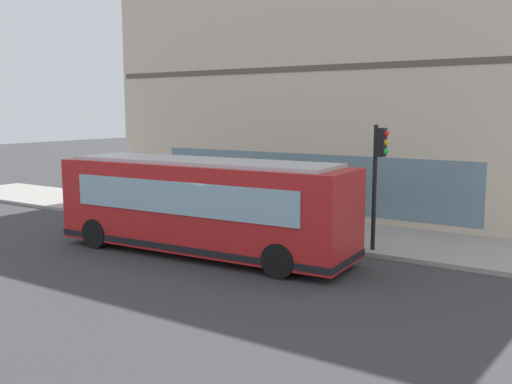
{
  "coord_description": "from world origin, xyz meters",
  "views": [
    {
      "loc": [
        -14.14,
        -11.51,
        4.63
      ],
      "look_at": [
        2.76,
        -0.44,
        1.72
      ],
      "focal_mm": 40.17,
      "sensor_mm": 36.0,
      "label": 1
    }
  ],
  "objects_px": {
    "city_bus_nearside": "(202,207)",
    "pedestrian_by_light_pole": "(230,203)",
    "traffic_light_near_corner": "(379,164)",
    "fire_hydrant": "(331,216)",
    "pedestrian_near_hydrant": "(271,196)",
    "newspaper_vending_box": "(152,207)"
  },
  "relations": [
    {
      "from": "city_bus_nearside",
      "to": "pedestrian_by_light_pole",
      "type": "bearing_deg",
      "value": 22.87
    },
    {
      "from": "traffic_light_near_corner",
      "to": "fire_hydrant",
      "type": "relative_size",
      "value": 5.43
    },
    {
      "from": "traffic_light_near_corner",
      "to": "pedestrian_near_hydrant",
      "type": "height_order",
      "value": "traffic_light_near_corner"
    },
    {
      "from": "traffic_light_near_corner",
      "to": "pedestrian_near_hydrant",
      "type": "relative_size",
      "value": 2.44
    },
    {
      "from": "pedestrian_near_hydrant",
      "to": "pedestrian_by_light_pole",
      "type": "distance_m",
      "value": 2.24
    },
    {
      "from": "traffic_light_near_corner",
      "to": "pedestrian_near_hydrant",
      "type": "xyz_separation_m",
      "value": [
        2.82,
        5.71,
        -1.85
      ]
    },
    {
      "from": "traffic_light_near_corner",
      "to": "pedestrian_by_light_pole",
      "type": "height_order",
      "value": "traffic_light_near_corner"
    },
    {
      "from": "traffic_light_near_corner",
      "to": "pedestrian_by_light_pole",
      "type": "distance_m",
      "value": 6.6
    },
    {
      "from": "traffic_light_near_corner",
      "to": "pedestrian_by_light_pole",
      "type": "xyz_separation_m",
      "value": [
        0.65,
        6.29,
        -1.91
      ]
    },
    {
      "from": "pedestrian_near_hydrant",
      "to": "newspaper_vending_box",
      "type": "height_order",
      "value": "pedestrian_near_hydrant"
    },
    {
      "from": "pedestrian_near_hydrant",
      "to": "newspaper_vending_box",
      "type": "relative_size",
      "value": 1.83
    },
    {
      "from": "pedestrian_by_light_pole",
      "to": "traffic_light_near_corner",
      "type": "bearing_deg",
      "value": -95.91
    },
    {
      "from": "traffic_light_near_corner",
      "to": "newspaper_vending_box",
      "type": "distance_m",
      "value": 10.24
    },
    {
      "from": "city_bus_nearside",
      "to": "pedestrian_near_hydrant",
      "type": "bearing_deg",
      "value": 9.43
    },
    {
      "from": "traffic_light_near_corner",
      "to": "newspaper_vending_box",
      "type": "bearing_deg",
      "value": 88.98
    },
    {
      "from": "city_bus_nearside",
      "to": "fire_hydrant",
      "type": "distance_m",
      "value": 6.12
    },
    {
      "from": "pedestrian_near_hydrant",
      "to": "pedestrian_by_light_pole",
      "type": "xyz_separation_m",
      "value": [
        -2.17,
        0.57,
        -0.05
      ]
    },
    {
      "from": "traffic_light_near_corner",
      "to": "fire_hydrant",
      "type": "bearing_deg",
      "value": 46.85
    },
    {
      "from": "city_bus_nearside",
      "to": "pedestrian_near_hydrant",
      "type": "xyz_separation_m",
      "value": [
        5.81,
        0.96,
        -0.46
      ]
    },
    {
      "from": "traffic_light_near_corner",
      "to": "pedestrian_near_hydrant",
      "type": "distance_m",
      "value": 6.64
    },
    {
      "from": "pedestrian_near_hydrant",
      "to": "pedestrian_by_light_pole",
      "type": "bearing_deg",
      "value": 165.22
    },
    {
      "from": "city_bus_nearside",
      "to": "traffic_light_near_corner",
      "type": "xyz_separation_m",
      "value": [
        2.99,
        -4.75,
        1.4
      ]
    }
  ]
}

